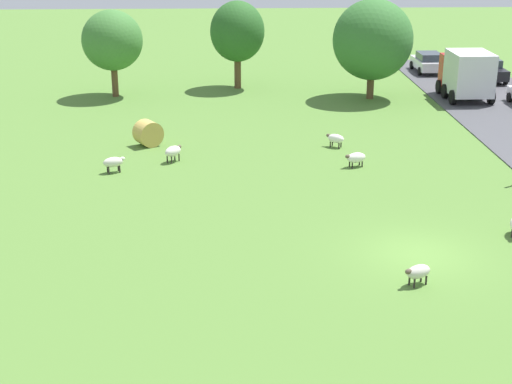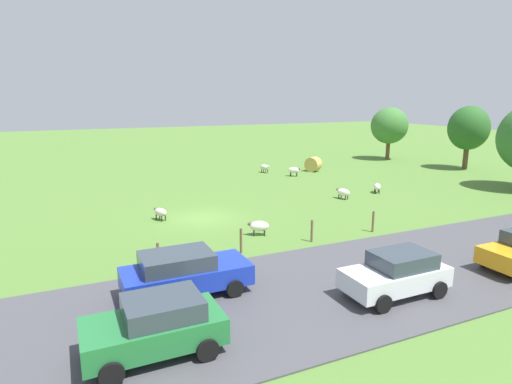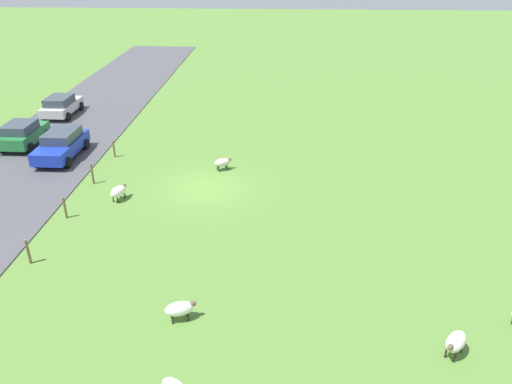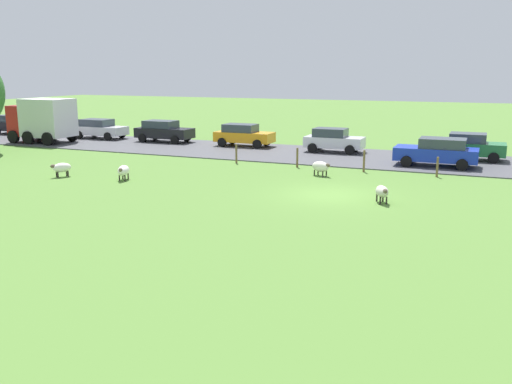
{
  "view_description": "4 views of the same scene",
  "coord_description": "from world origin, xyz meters",
  "px_view_note": "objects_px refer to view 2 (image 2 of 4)",
  "views": [
    {
      "loc": [
        -7.17,
        -25.57,
        11.95
      ],
      "look_at": [
        -5.95,
        4.04,
        1.1
      ],
      "focal_mm": 53.24,
      "sensor_mm": 36.0,
      "label": 1
    },
    {
      "loc": [
        23.7,
        -7.42,
        7.09
      ],
      "look_at": [
        -0.91,
        3.83,
        1.07
      ],
      "focal_mm": 30.03,
      "sensor_mm": 36.0,
      "label": 2
    },
    {
      "loc": [
        -4.11,
        24.15,
        12.12
      ],
      "look_at": [
        -2.93,
        2.69,
        1.21
      ],
      "focal_mm": 34.84,
      "sensor_mm": 36.0,
      "label": 3
    },
    {
      "loc": [
        -23.61,
        -6.3,
        5.44
      ],
      "look_at": [
        -3.92,
        1.9,
        0.76
      ],
      "focal_mm": 39.0,
      "sensor_mm": 36.0,
      "label": 4
    }
  ],
  "objects_px": {
    "sheep_3": "(343,192)",
    "sheep_4": "(294,170)",
    "sheep_2": "(265,167)",
    "sheep_5": "(259,226)",
    "sheep_1": "(377,187)",
    "tree_2": "(469,128)",
    "car_6": "(397,273)",
    "hay_bale_0": "(313,164)",
    "car_3": "(184,272)",
    "car_5": "(156,325)",
    "sheep_0": "(160,212)",
    "tree_0": "(389,126)"
  },
  "relations": [
    {
      "from": "hay_bale_0",
      "to": "sheep_5",
      "type": "bearing_deg",
      "value": -39.9
    },
    {
      "from": "sheep_3",
      "to": "hay_bale_0",
      "type": "distance_m",
      "value": 11.58
    },
    {
      "from": "sheep_2",
      "to": "car_6",
      "type": "height_order",
      "value": "car_6"
    },
    {
      "from": "sheep_3",
      "to": "hay_bale_0",
      "type": "bearing_deg",
      "value": 158.58
    },
    {
      "from": "sheep_5",
      "to": "car_6",
      "type": "xyz_separation_m",
      "value": [
        8.42,
        1.57,
        0.39
      ]
    },
    {
      "from": "car_3",
      "to": "hay_bale_0",
      "type": "bearing_deg",
      "value": 138.42
    },
    {
      "from": "sheep_4",
      "to": "sheep_0",
      "type": "bearing_deg",
      "value": -57.03
    },
    {
      "from": "sheep_3",
      "to": "tree_0",
      "type": "relative_size",
      "value": 0.2
    },
    {
      "from": "sheep_1",
      "to": "tree_0",
      "type": "xyz_separation_m",
      "value": [
        -13.65,
        12.97,
        3.4
      ]
    },
    {
      "from": "car_5",
      "to": "car_6",
      "type": "relative_size",
      "value": 0.99
    },
    {
      "from": "sheep_1",
      "to": "car_3",
      "type": "height_order",
      "value": "car_3"
    },
    {
      "from": "sheep_0",
      "to": "car_3",
      "type": "height_order",
      "value": "car_3"
    },
    {
      "from": "sheep_2",
      "to": "hay_bale_0",
      "type": "relative_size",
      "value": 0.81
    },
    {
      "from": "tree_0",
      "to": "sheep_2",
      "type": "bearing_deg",
      "value": -82.79
    },
    {
      "from": "sheep_0",
      "to": "car_3",
      "type": "distance_m",
      "value": 10.23
    },
    {
      "from": "tree_0",
      "to": "car_5",
      "type": "xyz_separation_m",
      "value": [
        27.57,
        -32.46,
        -2.98
      ]
    },
    {
      "from": "car_6",
      "to": "sheep_4",
      "type": "bearing_deg",
      "value": 159.26
    },
    {
      "from": "sheep_1",
      "to": "car_3",
      "type": "bearing_deg",
      "value": -59.08
    },
    {
      "from": "sheep_5",
      "to": "hay_bale_0",
      "type": "relative_size",
      "value": 0.84
    },
    {
      "from": "tree_2",
      "to": "sheep_3",
      "type": "bearing_deg",
      "value": -73.47
    },
    {
      "from": "car_3",
      "to": "car_6",
      "type": "xyz_separation_m",
      "value": [
        3.23,
        6.97,
        -0.02
      ]
    },
    {
      "from": "sheep_3",
      "to": "tree_2",
      "type": "distance_m",
      "value": 19.96
    },
    {
      "from": "sheep_4",
      "to": "sheep_1",
      "type": "bearing_deg",
      "value": 14.64
    },
    {
      "from": "sheep_4",
      "to": "tree_0",
      "type": "relative_size",
      "value": 0.19
    },
    {
      "from": "sheep_0",
      "to": "sheep_4",
      "type": "height_order",
      "value": "sheep_4"
    },
    {
      "from": "sheep_4",
      "to": "sheep_2",
      "type": "bearing_deg",
      "value": -150.45
    },
    {
      "from": "car_6",
      "to": "sheep_0",
      "type": "bearing_deg",
      "value": -157.1
    },
    {
      "from": "sheep_5",
      "to": "car_5",
      "type": "height_order",
      "value": "car_5"
    },
    {
      "from": "sheep_3",
      "to": "tree_2",
      "type": "height_order",
      "value": "tree_2"
    },
    {
      "from": "tree_2",
      "to": "car_3",
      "type": "xyz_separation_m",
      "value": [
        15.7,
        -33.13,
        -3.19
      ]
    },
    {
      "from": "sheep_2",
      "to": "sheep_3",
      "type": "relative_size",
      "value": 0.97
    },
    {
      "from": "sheep_5",
      "to": "car_3",
      "type": "height_order",
      "value": "car_3"
    },
    {
      "from": "sheep_2",
      "to": "tree_0",
      "type": "height_order",
      "value": "tree_0"
    },
    {
      "from": "sheep_1",
      "to": "sheep_5",
      "type": "xyz_separation_m",
      "value": [
        5.47,
        -12.39,
        0.01
      ]
    },
    {
      "from": "car_5",
      "to": "car_6",
      "type": "xyz_separation_m",
      "value": [
        -0.03,
        8.66,
        -0.02
      ]
    },
    {
      "from": "sheep_3",
      "to": "sheep_4",
      "type": "distance_m",
      "value": 9.31
    },
    {
      "from": "sheep_0",
      "to": "car_5",
      "type": "xyz_separation_m",
      "value": [
        13.4,
        -3.01,
        0.41
      ]
    },
    {
      "from": "sheep_4",
      "to": "car_3",
      "type": "distance_m",
      "value": 24.81
    },
    {
      "from": "sheep_2",
      "to": "sheep_5",
      "type": "height_order",
      "value": "sheep_2"
    },
    {
      "from": "sheep_0",
      "to": "sheep_1",
      "type": "xyz_separation_m",
      "value": [
        -0.52,
        16.47,
        -0.0
      ]
    },
    {
      "from": "sheep_3",
      "to": "car_6",
      "type": "relative_size",
      "value": 0.3
    },
    {
      "from": "sheep_1",
      "to": "tree_2",
      "type": "xyz_separation_m",
      "value": [
        -5.05,
        15.34,
        3.6
      ]
    },
    {
      "from": "sheep_1",
      "to": "sheep_3",
      "type": "relative_size",
      "value": 0.9
    },
    {
      "from": "hay_bale_0",
      "to": "sheep_2",
      "type": "bearing_deg",
      "value": -105.49
    },
    {
      "from": "car_3",
      "to": "car_5",
      "type": "distance_m",
      "value": 3.68
    },
    {
      "from": "hay_bale_0",
      "to": "car_3",
      "type": "bearing_deg",
      "value": -41.58
    },
    {
      "from": "sheep_0",
      "to": "sheep_5",
      "type": "bearing_deg",
      "value": 39.51
    },
    {
      "from": "sheep_1",
      "to": "hay_bale_0",
      "type": "xyz_separation_m",
      "value": [
        -10.24,
        0.74,
        0.21
      ]
    },
    {
      "from": "sheep_3",
      "to": "sheep_4",
      "type": "height_order",
      "value": "sheep_4"
    },
    {
      "from": "sheep_0",
      "to": "tree_2",
      "type": "relative_size",
      "value": 0.17
    }
  ]
}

